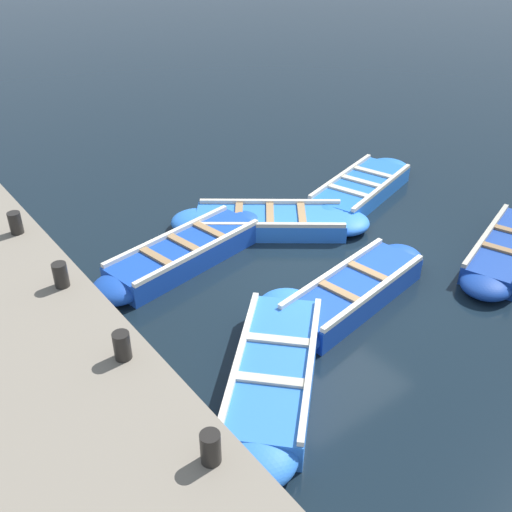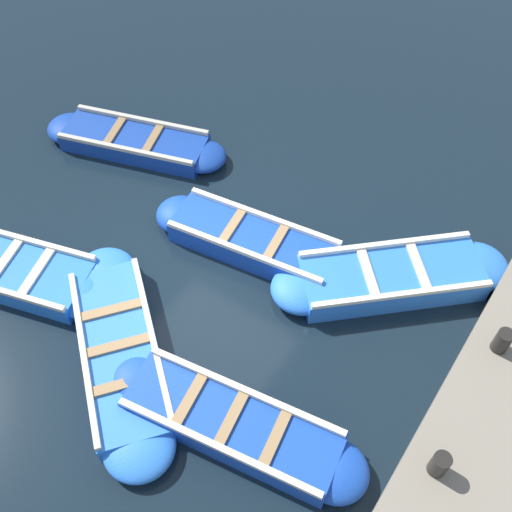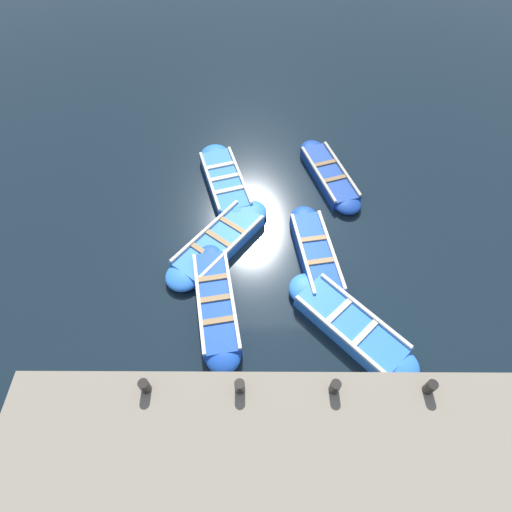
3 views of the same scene
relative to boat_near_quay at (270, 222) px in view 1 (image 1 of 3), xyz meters
The scene contains 12 objects.
ground_plane 1.62m from the boat_near_quay, 89.83° to the left, with size 120.00×120.00×0.00m, color black.
boat_near_quay is the anchor object (origin of this frame).
boat_outer_right 4.19m from the boat_near_quay, 129.23° to the left, with size 3.47×1.84×0.38m.
boat_mid_row 4.04m from the boat_near_quay, 52.37° to the left, with size 3.25×3.15×0.45m.
boat_tucked 1.87m from the boat_near_quay, ahead, with size 3.68×1.42×0.44m.
boat_centre 2.61m from the boat_near_quay, 80.74° to the left, with size 3.49×1.32×0.45m.
boat_alongside 2.34m from the boat_near_quay, behind, with size 3.67×1.93×0.39m.
quay_wall 5.39m from the boat_near_quay, 17.44° to the left, with size 2.63×10.82×0.86m.
bollard_north 4.40m from the boat_near_quay, 14.99° to the right, with size 0.20×0.20×0.35m, color black.
bollard_mid_north 4.31m from the boat_near_quay, ahead, with size 0.20×0.20×0.35m, color black.
bollard_mid_south 4.95m from the boat_near_quay, 31.20° to the left, with size 0.20×0.20×0.35m, color black.
bollard_south 6.08m from the boat_near_quay, 46.18° to the left, with size 0.20×0.20×0.35m, color black.
Camera 1 is at (6.11, 5.99, 5.51)m, focal length 42.00 mm.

